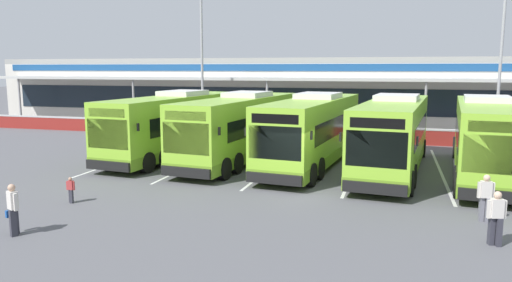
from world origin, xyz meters
The scene contains 19 objects.
ground_plane centered at (0.00, 0.00, 0.00)m, with size 200.00×200.00×0.00m, color #56565B.
terminal_building centered at (0.00, 26.91, 3.01)m, with size 70.00×13.00×6.00m.
red_barrier_wall centered at (0.00, 14.50, 0.56)m, with size 60.00×0.40×1.10m.
coach_bus_leftmost centered at (-8.31, 6.30, 1.79)m, with size 3.95×12.34×3.78m.
coach_bus_left_centre centered at (-4.19, 5.99, 1.79)m, with size 3.95×12.34×3.78m.
coach_bus_centre centered at (-0.13, 5.84, 1.79)m, with size 3.95×12.34×3.78m.
coach_bus_right_centre centered at (3.96, 5.37, 1.79)m, with size 3.95×12.34×3.78m.
coach_bus_rightmost centered at (8.17, 5.35, 1.79)m, with size 3.95×12.34×3.78m.
bay_stripe_far_west centered at (-10.50, 6.00, 0.00)m, with size 0.14×13.00×0.01m, color silver.
bay_stripe_west centered at (-6.30, 6.00, 0.00)m, with size 0.14×13.00×0.01m, color silver.
bay_stripe_mid_west centered at (-2.10, 6.00, 0.00)m, with size 0.14×13.00×0.01m, color silver.
bay_stripe_centre centered at (2.10, 6.00, 0.00)m, with size 0.14×13.00×0.01m, color silver.
bay_stripe_mid_east centered at (6.30, 6.00, 0.00)m, with size 0.14×13.00×0.01m, color silver.
pedestrian_with_handbag centered at (-7.18, -7.55, 0.86)m, with size 0.63×0.50×1.62m.
pedestrian_in_dark_coat centered at (7.00, -2.12, 0.87)m, with size 0.54×0.29×1.62m.
pedestrian_child centered at (-7.79, -4.00, 0.54)m, with size 0.33×0.18×1.00m.
pedestrian_approaching_bus centered at (6.91, -4.41, 0.87)m, with size 0.54×0.30×1.62m.
lamp_post_west centered at (-10.81, 16.60, 6.29)m, with size 3.24×0.28×11.00m.
lamp_post_centre centered at (10.64, 16.53, 6.29)m, with size 3.24×0.28×11.00m.
Camera 1 is at (3.95, -19.19, 5.12)m, focal length 33.76 mm.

